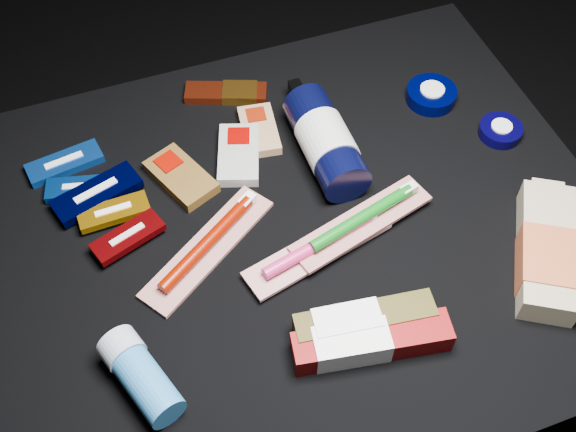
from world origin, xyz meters
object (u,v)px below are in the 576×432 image
object	(u,v)px
bodywash_bottle	(547,253)
toothpaste_carton_red	(364,343)
lotion_bottle	(326,142)
deodorant_stick	(140,375)

from	to	relation	value
bodywash_bottle	toothpaste_carton_red	world-z (taller)	bodywash_bottle
lotion_bottle	bodywash_bottle	xyz separation A→B (m)	(0.22, -0.29, -0.02)
lotion_bottle	deodorant_stick	distance (m)	0.45
bodywash_bottle	deodorant_stick	world-z (taller)	deodorant_stick
bodywash_bottle	toothpaste_carton_red	xyz separation A→B (m)	(-0.30, -0.04, -0.00)
lotion_bottle	deodorant_stick	xyz separation A→B (m)	(-0.36, -0.27, -0.01)
deodorant_stick	toothpaste_carton_red	distance (m)	0.29
bodywash_bottle	deodorant_stick	xyz separation A→B (m)	(-0.58, 0.01, 0.00)
bodywash_bottle	toothpaste_carton_red	bearing A→B (deg)	-141.47
deodorant_stick	toothpaste_carton_red	xyz separation A→B (m)	(0.28, -0.05, -0.01)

